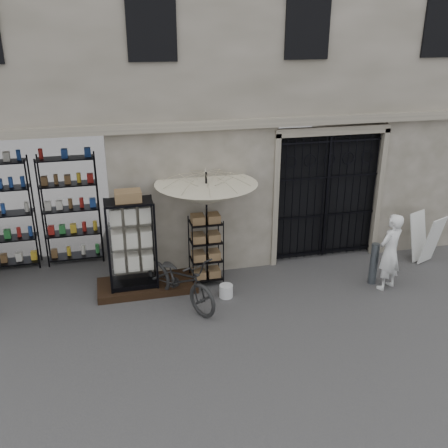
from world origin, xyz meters
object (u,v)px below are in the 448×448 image
object	(u,v)px
steel_bollard	(374,264)
shopkeeper	(385,287)
market_umbrella	(206,188)
easel_sign	(425,238)
bicycle	(181,303)
display_cabinet	(132,248)
white_bucket	(226,291)
wire_rack	(206,252)

from	to	relation	value
steel_bollard	shopkeeper	size ratio (longest dim) A/B	0.55
market_umbrella	easel_sign	size ratio (longest dim) A/B	2.59
bicycle	shopkeeper	world-z (taller)	bicycle
display_cabinet	bicycle	distance (m)	1.45
shopkeeper	easel_sign	size ratio (longest dim) A/B	1.45
white_bucket	bicycle	distance (m)	0.93
display_cabinet	market_umbrella	distance (m)	1.90
bicycle	easel_sign	distance (m)	5.77
white_bucket	easel_sign	distance (m)	4.84
display_cabinet	market_umbrella	size ratio (longest dim) A/B	0.67
display_cabinet	steel_bollard	xyz separation A→B (m)	(4.90, -0.84, -0.51)
wire_rack	white_bucket	bearing A→B (deg)	-65.53
easel_sign	bicycle	bearing A→B (deg)	162.41
steel_bollard	wire_rack	bearing A→B (deg)	165.91
market_umbrella	steel_bollard	world-z (taller)	market_umbrella
steel_bollard	white_bucket	bearing A→B (deg)	177.01
market_umbrella	easel_sign	xyz separation A→B (m)	(5.03, -0.19, -1.51)
shopkeeper	display_cabinet	bearing A→B (deg)	-34.99
white_bucket	easel_sign	world-z (taller)	easel_sign
display_cabinet	shopkeeper	bearing A→B (deg)	-13.57
display_cabinet	white_bucket	distance (m)	2.06
white_bucket	bicycle	world-z (taller)	bicycle
wire_rack	steel_bollard	xyz separation A→B (m)	(3.40, -0.85, -0.26)
bicycle	steel_bollard	world-z (taller)	bicycle
display_cabinet	white_bucket	world-z (taller)	display_cabinet
bicycle	shopkeeper	bearing A→B (deg)	-36.21
market_umbrella	bicycle	size ratio (longest dim) A/B	1.46
white_bucket	bicycle	size ratio (longest dim) A/B	0.14
wire_rack	bicycle	bearing A→B (deg)	-129.14
display_cabinet	market_umbrella	xyz separation A→B (m)	(1.53, 0.02, 1.13)
steel_bollard	bicycle	bearing A→B (deg)	178.05
display_cabinet	wire_rack	distance (m)	1.52
wire_rack	market_umbrella	world-z (taller)	market_umbrella
display_cabinet	market_umbrella	world-z (taller)	market_umbrella
steel_bollard	easel_sign	world-z (taller)	easel_sign
wire_rack	market_umbrella	distance (m)	1.37
display_cabinet	easel_sign	world-z (taller)	display_cabinet
steel_bollard	shopkeeper	xyz separation A→B (m)	(0.17, -0.25, -0.45)
steel_bollard	easel_sign	bearing A→B (deg)	22.08
market_umbrella	easel_sign	world-z (taller)	market_umbrella
easel_sign	wire_rack	bearing A→B (deg)	155.03
white_bucket	steel_bollard	distance (m)	3.16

